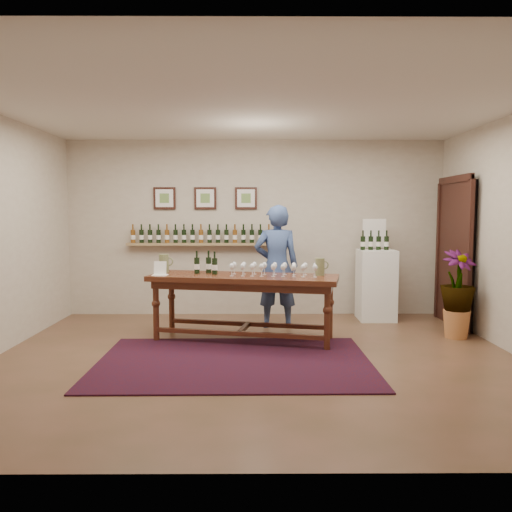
{
  "coord_description": "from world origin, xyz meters",
  "views": [
    {
      "loc": [
        -0.04,
        -5.53,
        1.65
      ],
      "look_at": [
        0.0,
        0.8,
        1.1
      ],
      "focal_mm": 35.0,
      "sensor_mm": 36.0,
      "label": 1
    }
  ],
  "objects_px": {
    "tasting_table": "(244,285)",
    "display_pedestal": "(376,285)",
    "potted_plant": "(457,294)",
    "person": "(277,266)"
  },
  "relations": [
    {
      "from": "display_pedestal",
      "to": "person",
      "type": "distance_m",
      "value": 1.67
    },
    {
      "from": "potted_plant",
      "to": "person",
      "type": "bearing_deg",
      "value": 164.64
    },
    {
      "from": "display_pedestal",
      "to": "person",
      "type": "relative_size",
      "value": 0.61
    },
    {
      "from": "tasting_table",
      "to": "person",
      "type": "xyz_separation_m",
      "value": [
        0.46,
        0.75,
        0.16
      ]
    },
    {
      "from": "potted_plant",
      "to": "person",
      "type": "relative_size",
      "value": 0.57
    },
    {
      "from": "tasting_table",
      "to": "display_pedestal",
      "type": "height_order",
      "value": "display_pedestal"
    },
    {
      "from": "display_pedestal",
      "to": "potted_plant",
      "type": "height_order",
      "value": "display_pedestal"
    },
    {
      "from": "tasting_table",
      "to": "display_pedestal",
      "type": "relative_size",
      "value": 2.31
    },
    {
      "from": "tasting_table",
      "to": "display_pedestal",
      "type": "bearing_deg",
      "value": 43.79
    },
    {
      "from": "potted_plant",
      "to": "person",
      "type": "xyz_separation_m",
      "value": [
        -2.35,
        0.65,
        0.29
      ]
    }
  ]
}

